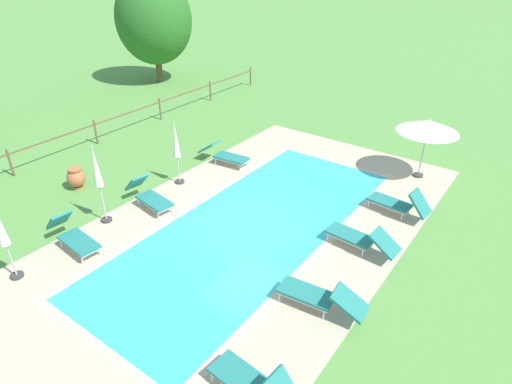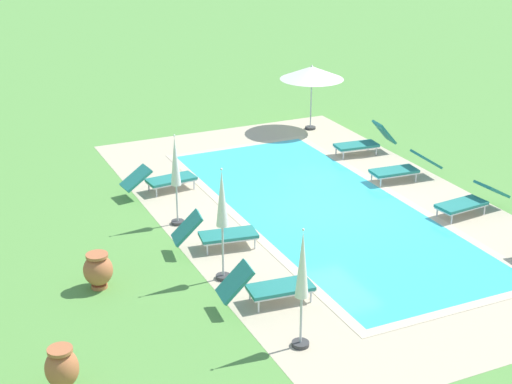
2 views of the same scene
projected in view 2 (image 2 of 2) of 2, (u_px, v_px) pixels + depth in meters
ground_plane at (323, 209)px, 19.93m from camera, size 160.00×160.00×0.00m
pool_deck_paving at (323, 209)px, 19.93m from camera, size 14.69×8.20×0.01m
swimming_pool_water at (323, 209)px, 19.93m from camera, size 10.68×4.20×0.01m
pool_coping_rim at (323, 209)px, 19.93m from camera, size 11.16×4.68×0.01m
sun_lounger_north_near_steps at (216, 233)px, 17.67m from camera, size 0.89×1.99×0.93m
sun_lounger_north_far at (267, 286)px, 15.38m from camera, size 0.78×1.97×0.93m
sun_lounger_north_end at (404, 168)px, 21.69m from camera, size 0.75×2.07×0.79m
sun_lounger_south_near_corner at (365, 142)px, 23.73m from camera, size 0.77×1.92×0.97m
sun_lounger_south_mid at (470, 200)px, 19.54m from camera, size 0.81×2.11×0.74m
sun_lounger_south_far at (161, 179)px, 20.87m from camera, size 0.79×2.07×0.80m
patio_umbrella_open_foreground at (312, 73)px, 25.52m from camera, size 2.10×2.10×2.18m
patio_umbrella_closed_row_west at (176, 168)px, 18.54m from camera, size 0.32×0.32×2.29m
patio_umbrella_closed_row_mid_west at (302, 273)px, 13.57m from camera, size 0.32×0.32×2.34m
patio_umbrella_closed_row_centre at (222, 207)px, 15.88m from camera, size 0.32×0.32×2.49m
terracotta_urn_near_fence at (62, 368)px, 12.75m from camera, size 0.56×0.56×0.81m
terracotta_urn_by_tree at (98, 270)px, 15.98m from camera, size 0.61×0.61×0.77m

